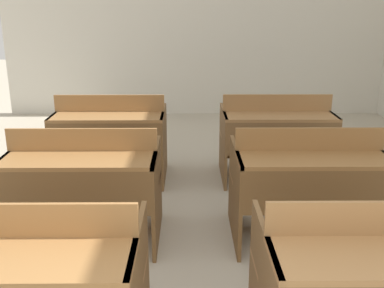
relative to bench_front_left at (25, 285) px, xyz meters
name	(u,v)px	position (x,y,z in m)	size (l,w,h in m)	color
wall_back	(197,17)	(0.93, 5.61, 1.11)	(6.26, 0.06, 3.18)	beige
bench_front_left	(25,285)	(0.00, 0.00, 0.00)	(1.11, 0.77, 0.90)	brown
bench_front_right	(377,283)	(1.70, 0.01, 0.00)	(1.11, 0.77, 0.90)	brown
bench_second_left	(84,183)	(0.00, 1.30, 0.00)	(1.11, 0.77, 0.90)	brown
bench_second_right	(307,182)	(1.69, 1.31, 0.00)	(1.11, 0.77, 0.90)	brown
bench_third_left	(111,135)	(-0.01, 2.59, 0.00)	(1.11, 0.77, 0.90)	brown
bench_third_right	(276,135)	(1.69, 2.60, 0.00)	(1.11, 0.77, 0.90)	brown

